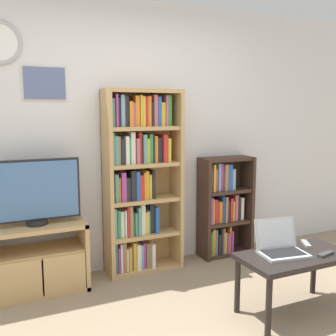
# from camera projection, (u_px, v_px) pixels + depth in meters

# --- Properties ---
(wall_back) EXTENTS (6.60, 0.09, 2.60)m
(wall_back) POSITION_uv_depth(u_px,v_px,m) (115.00, 137.00, 3.79)
(wall_back) COLOR silver
(wall_back) RESTS_ON ground_plane
(tv_stand) EXTENTS (0.79, 0.40, 0.60)m
(tv_stand) POSITION_uv_depth(u_px,v_px,m) (40.00, 258.00, 3.38)
(tv_stand) COLOR tan
(tv_stand) RESTS_ON ground_plane
(television) EXTENTS (0.73, 0.18, 0.56)m
(television) POSITION_uv_depth(u_px,v_px,m) (36.00, 192.00, 3.30)
(television) COLOR black
(television) RESTS_ON tv_stand
(bookshelf_tall) EXTENTS (0.74, 0.29, 1.76)m
(bookshelf_tall) POSITION_uv_depth(u_px,v_px,m) (138.00, 180.00, 3.77)
(bookshelf_tall) COLOR tan
(bookshelf_tall) RESTS_ON ground_plane
(bookshelf_short) EXTENTS (0.58, 0.25, 1.07)m
(bookshelf_short) POSITION_uv_depth(u_px,v_px,m) (222.00, 207.00, 4.23)
(bookshelf_short) COLOR #3D281E
(bookshelf_short) RESTS_ON ground_plane
(coffee_table) EXTENTS (0.87, 0.46, 0.48)m
(coffee_table) POSITION_uv_depth(u_px,v_px,m) (295.00, 262.00, 3.01)
(coffee_table) COLOR black
(coffee_table) RESTS_ON ground_plane
(laptop) EXTENTS (0.38, 0.32, 0.25)m
(laptop) POSITION_uv_depth(u_px,v_px,m) (280.00, 245.00, 3.01)
(laptop) COLOR #B7BABC
(laptop) RESTS_ON coffee_table
(remote_near_laptop) EXTENTS (0.17, 0.08, 0.02)m
(remote_near_laptop) POSITION_uv_depth(u_px,v_px,m) (326.00, 254.00, 2.97)
(remote_near_laptop) COLOR #38383A
(remote_near_laptop) RESTS_ON coffee_table
(remote_far_from_laptop) EXTENTS (0.11, 0.16, 0.02)m
(remote_far_from_laptop) POSITION_uv_depth(u_px,v_px,m) (306.00, 244.00, 3.20)
(remote_far_from_laptop) COLOR #99999E
(remote_far_from_laptop) RESTS_ON coffee_table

